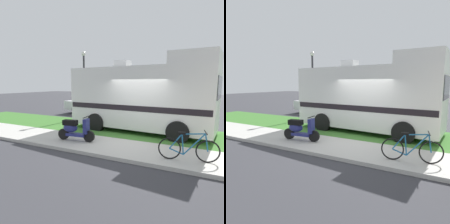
{
  "view_description": "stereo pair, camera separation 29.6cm",
  "coord_description": "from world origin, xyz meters",
  "views": [
    {
      "loc": [
        2.98,
        -7.59,
        2.33
      ],
      "look_at": [
        -1.03,
        0.3,
        1.1
      ],
      "focal_mm": 33.23,
      "sensor_mm": 36.0,
      "label": 1
    },
    {
      "loc": [
        3.24,
        -7.45,
        2.33
      ],
      "look_at": [
        -1.03,
        0.3,
        1.1
      ],
      "focal_mm": 33.23,
      "sensor_mm": 36.0,
      "label": 2
    }
  ],
  "objects": [
    {
      "name": "ground_plane",
      "position": [
        0.0,
        0.0,
        0.0
      ],
      "size": [
        80.0,
        80.0,
        0.0
      ],
      "primitive_type": "plane",
      "color": "#38383D"
    },
    {
      "name": "sidewalk",
      "position": [
        0.0,
        -1.2,
        0.06
      ],
      "size": [
        24.0,
        2.0,
        0.12
      ],
      "color": "beige",
      "rests_on": "ground"
    },
    {
      "name": "grass_strip",
      "position": [
        0.0,
        1.5,
        0.04
      ],
      "size": [
        24.0,
        3.4,
        0.08
      ],
      "color": "#3D752D",
      "rests_on": "ground"
    },
    {
      "name": "motorhome_rv",
      "position": [
        -0.15,
        1.79,
        1.7
      ],
      "size": [
        6.79,
        2.84,
        3.56
      ],
      "color": "silver",
      "rests_on": "ground"
    },
    {
      "name": "scooter",
      "position": [
        -1.86,
        -1.27,
        0.58
      ],
      "size": [
        1.54,
        0.54,
        0.97
      ],
      "color": "black",
      "rests_on": "ground"
    },
    {
      "name": "bicycle",
      "position": [
        2.34,
        -1.52,
        0.49
      ],
      "size": [
        1.66,
        0.52,
        0.88
      ],
      "color": "black",
      "rests_on": "ground"
    },
    {
      "name": "pickup_truck_near",
      "position": [
        -4.03,
        5.74,
        0.93
      ],
      "size": [
        5.76,
        2.27,
        1.74
      ],
      "color": "silver",
      "rests_on": "ground"
    },
    {
      "name": "street_lamp_post",
      "position": [
        -4.72,
        3.6,
        2.62
      ],
      "size": [
        0.28,
        0.28,
        4.32
      ],
      "color": "#333338",
      "rests_on": "ground"
    }
  ]
}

